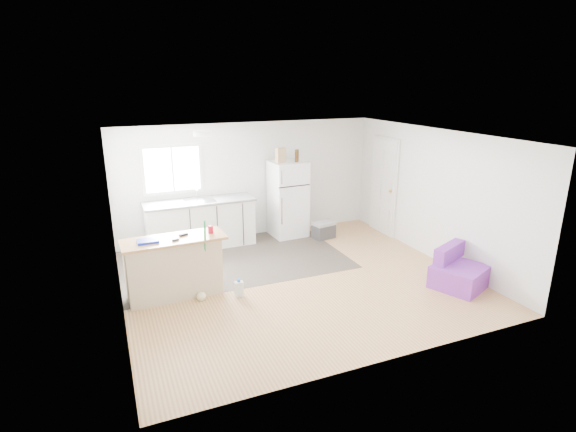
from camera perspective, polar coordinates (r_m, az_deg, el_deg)
The scene contains 19 objects.
room at distance 7.21m, azimuth 1.10°, elevation 0.61°, with size 5.51×5.01×2.41m.
vinyl_zone at distance 8.49m, azimuth -6.88°, elevation -5.49°, with size 4.05×2.50×0.00m, color #38312A.
window at distance 9.06m, azimuth -14.46°, elevation 5.76°, with size 1.18×0.06×0.98m.
interior_door at distance 9.87m, azimuth 12.04°, elevation 3.64°, with size 0.11×0.92×2.10m.
ceiling_fixture at distance 7.74m, azimuth -10.83°, elevation 10.24°, with size 0.30×0.30×0.07m, color white.
kitchen_cabinets at distance 9.08m, azimuth -11.02°, elevation -0.92°, with size 2.15×0.69×1.24m.
peninsula at distance 7.12m, azimuth -14.27°, elevation -6.31°, with size 1.56×0.66×0.94m.
refrigerator at distance 9.50m, azimuth 0.00°, elevation 2.17°, with size 0.74×0.71×1.60m.
cooler at distance 9.52m, azimuth 4.55°, elevation -1.76°, with size 0.51×0.40×0.35m.
purple_seat at distance 7.81m, azimuth 20.74°, elevation -6.74°, with size 0.99×0.99×0.64m.
cleaner_jug at distance 7.07m, azimuth -6.24°, elevation -9.17°, with size 0.14×0.11×0.29m.
mop at distance 7.02m, azimuth -10.81°, elevation -8.60°, with size 0.22×0.36×1.28m.
red_cup at distance 7.05m, azimuth -9.80°, elevation -1.69°, with size 0.08×0.08×0.12m, color red.
blue_tray at distance 6.89m, azimuth -17.38°, elevation -3.05°, with size 0.30×0.22×0.04m, color #1323B6.
tool_a at distance 7.04m, azimuth -13.14°, elevation -2.30°, with size 0.14×0.05×0.03m, color black.
tool_b at distance 6.84m, azimuth -14.10°, elevation -2.95°, with size 0.10×0.04×0.03m, color black.
cardboard_box at distance 9.19m, azimuth -0.94°, elevation 7.71°, with size 0.20×0.10×0.30m, color tan.
bottle_left at distance 9.27m, azimuth 1.10°, elevation 7.63°, with size 0.07×0.07×0.25m, color #3A220A.
bottle_right at distance 9.35m, azimuth 1.16°, elevation 7.71°, with size 0.07×0.07×0.25m, color #3A220A.
Camera 1 is at (-2.79, -6.33, 3.23)m, focal length 28.00 mm.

